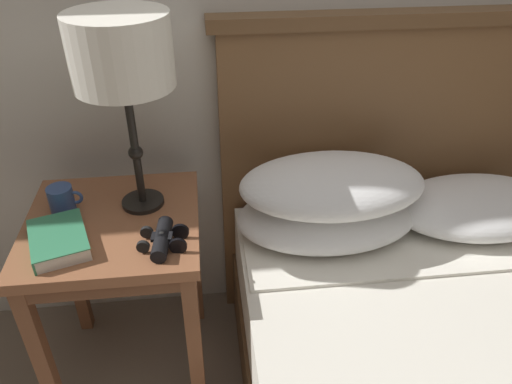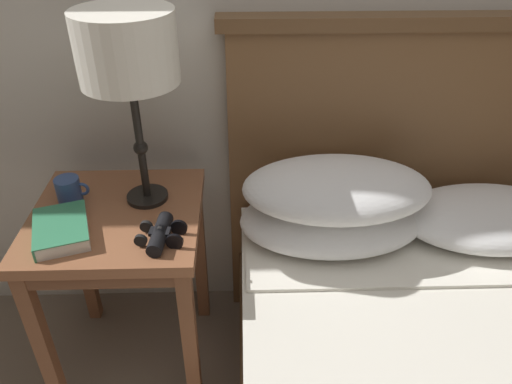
{
  "view_description": "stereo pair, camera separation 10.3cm",
  "coord_description": "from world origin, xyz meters",
  "px_view_note": "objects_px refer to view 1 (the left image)",
  "views": [
    {
      "loc": [
        -0.35,
        -0.63,
        1.56
      ],
      "look_at": [
        -0.21,
        0.57,
        0.77
      ],
      "focal_mm": 35.0,
      "sensor_mm": 36.0,
      "label": 1
    },
    {
      "loc": [
        -0.25,
        -0.64,
        1.56
      ],
      "look_at": [
        -0.21,
        0.57,
        0.77
      ],
      "focal_mm": 35.0,
      "sensor_mm": 36.0,
      "label": 2
    }
  ],
  "objects_px": {
    "nightstand": "(117,246)",
    "table_lamp": "(121,56)",
    "binoculars_pair": "(163,239)",
    "book_on_nightstand": "(58,240)",
    "coffee_mug": "(62,199)"
  },
  "relations": [
    {
      "from": "binoculars_pair",
      "to": "coffee_mug",
      "type": "distance_m",
      "value": 0.37
    },
    {
      "from": "table_lamp",
      "to": "nightstand",
      "type": "bearing_deg",
      "value": -139.0
    },
    {
      "from": "table_lamp",
      "to": "binoculars_pair",
      "type": "relative_size",
      "value": 3.59
    },
    {
      "from": "book_on_nightstand",
      "to": "binoculars_pair",
      "type": "xyz_separation_m",
      "value": [
        0.29,
        -0.03,
        0.0
      ]
    },
    {
      "from": "book_on_nightstand",
      "to": "binoculars_pair",
      "type": "height_order",
      "value": "binoculars_pair"
    },
    {
      "from": "nightstand",
      "to": "binoculars_pair",
      "type": "relative_size",
      "value": 4.15
    },
    {
      "from": "coffee_mug",
      "to": "binoculars_pair",
      "type": "bearing_deg",
      "value": -33.3
    },
    {
      "from": "nightstand",
      "to": "table_lamp",
      "type": "relative_size",
      "value": 1.15
    },
    {
      "from": "binoculars_pair",
      "to": "nightstand",
      "type": "bearing_deg",
      "value": 139.16
    },
    {
      "from": "nightstand",
      "to": "binoculars_pair",
      "type": "xyz_separation_m",
      "value": [
        0.16,
        -0.14,
        0.12
      ]
    },
    {
      "from": "nightstand",
      "to": "table_lamp",
      "type": "bearing_deg",
      "value": 41.0
    },
    {
      "from": "nightstand",
      "to": "coffee_mug",
      "type": "height_order",
      "value": "coffee_mug"
    },
    {
      "from": "nightstand",
      "to": "table_lamp",
      "type": "xyz_separation_m",
      "value": [
        0.09,
        0.08,
        0.57
      ]
    },
    {
      "from": "nightstand",
      "to": "binoculars_pair",
      "type": "distance_m",
      "value": 0.24
    },
    {
      "from": "binoculars_pair",
      "to": "table_lamp",
      "type": "bearing_deg",
      "value": 108.22
    }
  ]
}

